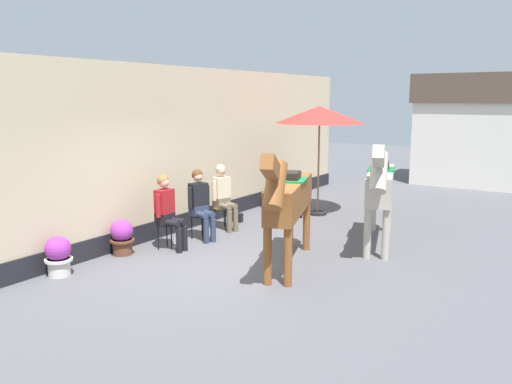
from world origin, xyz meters
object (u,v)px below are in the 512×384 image
object	(u,v)px
flower_planter_far	(122,236)
satchel_bag	(237,217)
saddled_horse_far	(380,186)
seated_visitor_far	(223,193)
flower_planter_near	(58,255)
seated_visitor_middle	(200,201)
seated_visitor_near	(167,208)
saddled_horse_near	(288,199)
cafe_parasol	(320,115)

from	to	relation	value
flower_planter_far	satchel_bag	bearing A→B (deg)	85.30
saddled_horse_far	flower_planter_far	bearing A→B (deg)	-140.02
seated_visitor_far	flower_planter_near	size ratio (longest dim) A/B	2.17
seated_visitor_middle	flower_planter_far	bearing A→B (deg)	-108.37
seated_visitor_near	saddled_horse_near	bearing A→B (deg)	6.90
seated_visitor_middle	satchel_bag	bearing A→B (deg)	99.23
saddled_horse_near	flower_planter_near	xyz separation A→B (m)	(-2.82, -2.32, -0.82)
saddled_horse_near	saddled_horse_far	xyz separation A→B (m)	(0.80, 2.05, 0.00)
saddled_horse_far	satchel_bag	bearing A→B (deg)	177.89
seated_visitor_far	flower_planter_near	bearing A→B (deg)	-96.12
saddled_horse_far	flower_planter_near	distance (m)	5.73
seated_visitor_near	flower_planter_far	xyz separation A→B (m)	(-0.46, -0.70, -0.44)
cafe_parasol	saddled_horse_far	bearing A→B (deg)	-39.71
seated_visitor_near	flower_planter_near	size ratio (longest dim) A/B	2.17
flower_planter_near	flower_planter_far	xyz separation A→B (m)	(-0.01, 1.33, 0.00)
seated_visitor_far	cafe_parasol	size ratio (longest dim) A/B	0.54
cafe_parasol	seated_visitor_far	bearing A→B (deg)	-113.41
seated_visitor_far	satchel_bag	xyz separation A→B (m)	(-0.16, 0.71, -0.68)
saddled_horse_near	saddled_horse_far	distance (m)	2.20
flower_planter_near	cafe_parasol	size ratio (longest dim) A/B	0.25
saddled_horse_far	cafe_parasol	distance (m)	3.07
seated_visitor_near	seated_visitor_middle	bearing A→B (deg)	85.91
seated_visitor_middle	seated_visitor_far	distance (m)	0.89
seated_visitor_middle	cafe_parasol	xyz separation A→B (m)	(0.94, 3.28, 1.59)
seated_visitor_middle	flower_planter_near	bearing A→B (deg)	-99.90
seated_visitor_far	saddled_horse_far	world-z (taller)	saddled_horse_far
seated_visitor_middle	satchel_bag	size ratio (longest dim) A/B	4.96
flower_planter_near	saddled_horse_near	bearing A→B (deg)	39.44
seated_visitor_far	saddled_horse_near	xyz separation A→B (m)	(2.41, -1.47, 0.38)
seated_visitor_far	saddled_horse_near	distance (m)	2.85
flower_planter_near	flower_planter_far	distance (m)	1.33
saddled_horse_near	flower_planter_far	xyz separation A→B (m)	(-2.83, -0.99, -0.82)
flower_planter_near	cafe_parasol	distance (m)	6.66
flower_planter_near	flower_planter_far	bearing A→B (deg)	90.64
seated_visitor_far	cafe_parasol	bearing A→B (deg)	66.59
seated_visitor_near	seated_visitor_far	world-z (taller)	same
flower_planter_near	cafe_parasol	xyz separation A→B (m)	(1.44, 6.17, 2.03)
saddled_horse_near	seated_visitor_far	bearing A→B (deg)	148.65
saddled_horse_far	flower_planter_far	distance (m)	4.80
seated_visitor_near	satchel_bag	size ratio (longest dim) A/B	4.96
seated_visitor_near	saddled_horse_near	size ratio (longest dim) A/B	0.48
seated_visitor_far	cafe_parasol	xyz separation A→B (m)	(1.03, 2.39, 1.59)
seated_visitor_middle	saddled_horse_far	bearing A→B (deg)	25.40
saddled_horse_far	flower_planter_near	size ratio (longest dim) A/B	4.52
saddled_horse_near	cafe_parasol	world-z (taller)	cafe_parasol
satchel_bag	seated_visitor_near	bearing A→B (deg)	-85.18
flower_planter_near	satchel_bag	world-z (taller)	flower_planter_near
cafe_parasol	satchel_bag	size ratio (longest dim) A/B	9.21
seated_visitor_near	cafe_parasol	size ratio (longest dim) A/B	0.54
saddled_horse_near	satchel_bag	distance (m)	3.53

